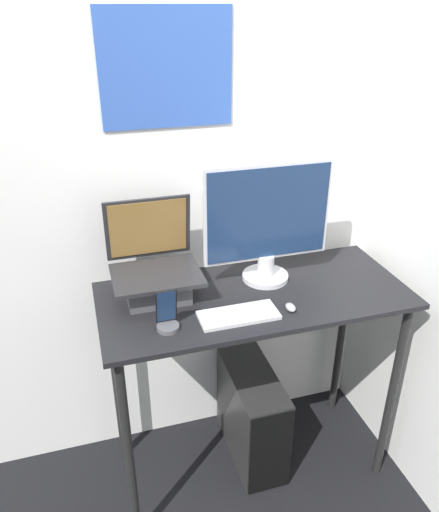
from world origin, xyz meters
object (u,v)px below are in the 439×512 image
keyboard (239,315)px  mouse (291,307)px  monitor (267,226)px  computer_tower (252,415)px  cell_phone (167,317)px  laptop (156,274)px

keyboard → mouse: size_ratio=5.32×
monitor → computer_tower: 0.92m
keyboard → mouse: bearing=-3.9°
keyboard → cell_phone: 0.25m
monitor → keyboard: 0.37m
mouse → monitor: bearing=90.9°
laptop → cell_phone: bearing=-90.8°
mouse → laptop: bearing=151.1°
laptop → monitor: bearing=-0.1°
laptop → mouse: laptop is taller
monitor → mouse: bearing=-89.1°
laptop → keyboard: bearing=-42.8°
mouse → cell_phone: 0.45m
monitor → cell_phone: (-0.44, -0.22, -0.18)m
cell_phone → computer_tower: 0.85m
cell_phone → laptop: bearing=89.2°
monitor → mouse: size_ratio=9.49×
keyboard → laptop: bearing=137.2°
laptop → monitor: 0.46m
monitor → computer_tower: size_ratio=1.08×
cell_phone → computer_tower: (0.39, 0.19, -0.73)m
mouse → cell_phone: size_ratio=0.35×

